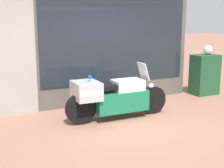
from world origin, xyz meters
The scene contains 6 objects.
ground_plane centered at (0.00, 0.00, 0.00)m, with size 60.00×60.00×0.00m, color #9E6B56.
shop_building centered at (-0.42, 2.00, 1.73)m, with size 5.38×0.55×3.45m.
window_display centered at (0.43, 2.03, 0.49)m, with size 3.92×0.30×2.06m.
paramedic_motorcycle centered at (-0.29, 0.51, 0.53)m, with size 2.47×0.68×1.24m.
utility_cabinet centered at (3.20, 1.44, 0.59)m, with size 0.77×0.52×1.18m, color #1E4C2D.
white_helmet centered at (3.32, 1.49, 1.32)m, with size 0.27×0.27×0.27m, color white.
Camera 1 is at (-3.23, -5.54, 2.25)m, focal length 50.00 mm.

